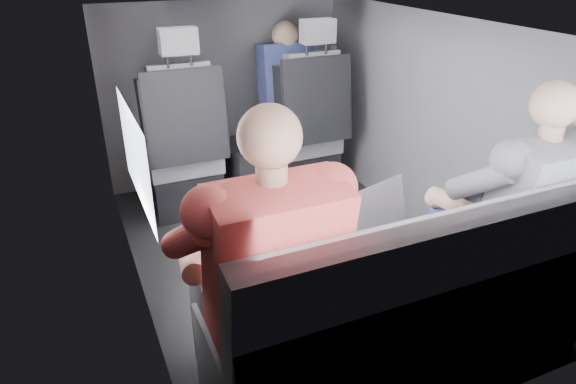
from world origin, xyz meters
name	(u,v)px	position (x,y,z in m)	size (l,w,h in m)	color
floor	(296,256)	(0.00, 0.00, 0.00)	(2.60, 2.60, 0.00)	black
ceiling	(297,22)	(0.00, 0.00, 1.35)	(2.60, 2.60, 0.00)	#B2B2AD
panel_left	(127,179)	(-0.90, 0.00, 0.68)	(0.02, 2.60, 1.35)	#56565B
panel_right	(430,129)	(0.90, 0.00, 0.68)	(0.02, 2.60, 1.35)	#56565B
panel_front	(224,94)	(0.00, 1.30, 0.68)	(1.80, 0.02, 1.35)	#56565B
panel_back	(457,281)	(0.00, -1.30, 0.68)	(1.80, 0.02, 1.35)	#56565B
side_window	(135,157)	(-0.88, -0.30, 0.90)	(0.02, 0.75, 0.42)	white
seatbelt	(316,91)	(0.45, 0.67, 0.80)	(0.05, 0.01, 0.65)	black
front_seat_left	(183,157)	(-0.45, 0.84, 0.40)	(0.52, 0.58, 1.26)	black
front_seat_right	(304,139)	(0.45, 0.84, 0.40)	(0.52, 0.58, 1.26)	black
center_console	(245,172)	(0.00, 0.88, 0.20)	(0.24, 0.48, 0.41)	black
rear_bench	(405,323)	(0.00, -1.06, 0.31)	(1.60, 0.57, 0.92)	slate
soda_cup	(246,145)	(-0.03, 0.74, 0.46)	(0.08, 0.08, 0.25)	white
water_bottle	(262,139)	(0.10, 0.79, 0.47)	(0.05, 0.05, 0.15)	#99B4CF
laptop_white	(255,254)	(-0.54, -0.81, 0.63)	(0.33, 0.31, 0.24)	silver
laptop_silver	(363,220)	(-0.03, -0.75, 0.63)	(0.40, 0.40, 0.25)	#B7B7BC
laptop_black	(494,201)	(0.62, -0.83, 0.63)	(0.31, 0.28, 0.21)	black
passenger_rear_left	(261,274)	(-0.58, -0.97, 0.66)	(0.55, 0.66, 1.29)	#2F2F34
passenger_rear_right	(508,215)	(0.57, -0.97, 0.64)	(0.52, 0.64, 1.25)	navy
passenger_front_right	(286,85)	(0.42, 1.10, 0.75)	(0.39, 0.39, 0.77)	navy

